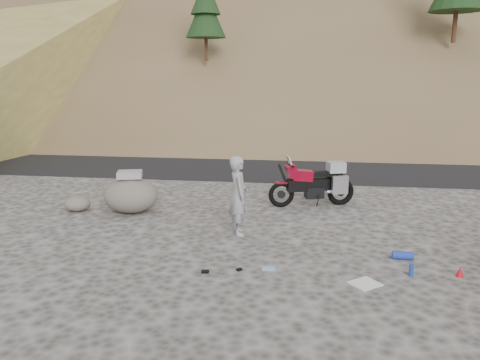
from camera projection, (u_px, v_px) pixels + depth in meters
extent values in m
plane|color=#3E3B39|center=(259.00, 240.00, 10.32)|extent=(140.00, 140.00, 0.00)
cube|color=black|center=(280.00, 164.00, 19.02)|extent=(120.00, 7.00, 0.05)
cube|color=brown|center=(320.00, 17.00, 37.26)|extent=(110.00, 51.90, 46.72)
cube|color=brown|center=(320.00, 13.00, 37.19)|extent=(110.00, 43.28, 36.46)
cylinder|color=#341E13|center=(206.00, 46.00, 23.28)|extent=(0.17, 0.17, 1.40)
cone|color=black|center=(206.00, 14.00, 22.93)|extent=(2.00, 2.00, 2.25)
cylinder|color=#341E13|center=(455.00, 23.00, 22.45)|extent=(0.22, 0.22, 1.82)
torus|color=black|center=(281.00, 194.00, 12.78)|extent=(0.73, 0.34, 0.72)
cylinder|color=black|center=(281.00, 194.00, 12.78)|extent=(0.23, 0.13, 0.22)
torus|color=black|center=(341.00, 192.00, 13.05)|extent=(0.78, 0.37, 0.77)
cylinder|color=black|center=(341.00, 192.00, 13.05)|extent=(0.26, 0.15, 0.24)
cylinder|color=black|center=(285.00, 180.00, 12.70)|extent=(0.41, 0.18, 0.89)
cylinder|color=black|center=(291.00, 165.00, 12.63)|extent=(0.25, 0.66, 0.05)
cube|color=black|center=(311.00, 185.00, 12.85)|extent=(1.34, 0.64, 0.33)
cube|color=black|center=(314.00, 192.00, 12.92)|extent=(0.57, 0.46, 0.31)
cube|color=maroon|center=(302.00, 175.00, 12.75)|extent=(0.65, 0.48, 0.34)
cube|color=maroon|center=(292.00, 171.00, 12.68)|extent=(0.43, 0.45, 0.39)
cube|color=silver|center=(289.00, 161.00, 12.60)|extent=(0.22, 0.35, 0.28)
cube|color=black|center=(321.00, 174.00, 12.83)|extent=(0.65, 0.41, 0.13)
cube|color=black|center=(335.00, 175.00, 12.91)|extent=(0.43, 0.30, 0.11)
cube|color=silver|center=(340.00, 185.00, 12.69)|extent=(0.46, 0.25, 0.49)
cube|color=silver|center=(332.00, 180.00, 13.24)|extent=(0.46, 0.25, 0.49)
cube|color=#99999F|center=(336.00, 167.00, 12.86)|extent=(0.55, 0.49, 0.29)
cube|color=maroon|center=(282.00, 183.00, 12.70)|extent=(0.35, 0.22, 0.04)
cylinder|color=black|center=(318.00, 201.00, 12.78)|extent=(0.09, 0.23, 0.40)
cylinder|color=silver|center=(335.00, 191.00, 12.85)|extent=(0.51, 0.24, 0.14)
imported|color=#99999F|center=(239.00, 234.00, 10.73)|extent=(0.61, 0.76, 1.81)
ellipsoid|color=#544F48|center=(131.00, 195.00, 12.30)|extent=(1.51, 1.30, 0.93)
cube|color=#99999F|center=(130.00, 174.00, 12.17)|extent=(0.76, 0.65, 0.18)
ellipsoid|color=#544F48|center=(77.00, 203.00, 12.47)|extent=(0.79, 0.74, 0.41)
cube|color=white|center=(365.00, 284.00, 8.16)|extent=(0.64, 0.63, 0.02)
cylinder|color=#1C38AA|center=(403.00, 256.00, 9.23)|extent=(0.41, 0.18, 0.16)
cylinder|color=#1C38AA|center=(411.00, 270.00, 8.46)|extent=(0.11, 0.11, 0.23)
cone|color=red|center=(460.00, 272.00, 8.44)|extent=(0.17, 0.17, 0.19)
cube|color=black|center=(205.00, 272.00, 8.63)|extent=(0.14, 0.11, 0.04)
cube|color=black|center=(239.00, 269.00, 8.73)|extent=(0.13, 0.13, 0.03)
cube|color=#87ABD0|center=(268.00, 269.00, 8.80)|extent=(0.27, 0.21, 0.01)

